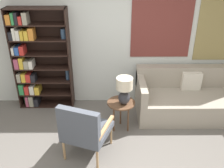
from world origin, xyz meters
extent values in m
cube|color=silver|center=(0.00, 2.03, 1.35)|extent=(6.40, 0.06, 2.70)
cube|color=brown|center=(0.90, 1.99, 1.50)|extent=(1.10, 0.02, 1.04)
cube|color=olive|center=(1.99, 1.99, 1.47)|extent=(0.88, 0.02, 1.11)
cube|color=black|center=(-1.80, 1.85, 0.96)|extent=(0.02, 0.30, 1.92)
cube|color=black|center=(-0.78, 1.85, 0.96)|extent=(0.02, 0.30, 1.92)
cube|color=black|center=(-1.29, 1.85, 1.91)|extent=(1.05, 0.30, 0.02)
cube|color=black|center=(-1.29, 1.85, 0.01)|extent=(1.05, 0.30, 0.02)
cube|color=black|center=(-1.29, 2.00, 0.96)|extent=(1.05, 0.01, 1.92)
cube|color=black|center=(-1.29, 1.85, 0.28)|extent=(1.05, 0.30, 0.02)
cylinder|color=#194723|center=(-1.74, 1.85, 0.13)|extent=(0.06, 0.06, 0.21)
cube|color=#B24C6B|center=(-1.67, 1.83, 0.13)|extent=(0.05, 0.24, 0.22)
cube|color=gray|center=(-1.59, 1.82, 0.13)|extent=(0.08, 0.22, 0.22)
cube|color=black|center=(-1.50, 1.82, 0.10)|extent=(0.08, 0.23, 0.16)
cube|color=black|center=(-1.29, 1.85, 0.55)|extent=(1.05, 0.30, 0.02)
cube|color=#338C4C|center=(-1.74, 1.79, 0.40)|extent=(0.09, 0.17, 0.21)
cube|color=red|center=(-1.64, 1.80, 0.38)|extent=(0.08, 0.18, 0.17)
cube|color=silver|center=(-1.54, 1.83, 0.38)|extent=(0.08, 0.25, 0.17)
cube|color=gold|center=(-1.44, 1.84, 0.37)|extent=(0.09, 0.25, 0.15)
cube|color=black|center=(-1.29, 1.85, 0.83)|extent=(1.05, 0.30, 0.02)
cube|color=gray|center=(-1.75, 1.80, 0.65)|extent=(0.07, 0.18, 0.17)
cube|color=gold|center=(-1.66, 1.83, 0.65)|extent=(0.08, 0.23, 0.16)
cube|color=red|center=(-1.57, 1.82, 0.64)|extent=(0.09, 0.23, 0.15)
cube|color=black|center=(-1.48, 1.80, 0.64)|extent=(0.08, 0.17, 0.14)
cylinder|color=#334C6B|center=(-0.84, 1.85, 0.66)|extent=(0.08, 0.08, 0.20)
cube|color=black|center=(-1.29, 1.85, 1.10)|extent=(1.05, 0.30, 0.02)
cube|color=#B24C6B|center=(-1.74, 1.84, 0.93)|extent=(0.08, 0.25, 0.19)
cube|color=gold|center=(-1.65, 1.80, 0.94)|extent=(0.07, 0.18, 0.21)
cube|color=gray|center=(-1.57, 1.81, 0.91)|extent=(0.08, 0.21, 0.15)
cube|color=silver|center=(-1.48, 1.82, 0.91)|extent=(0.07, 0.22, 0.15)
cube|color=black|center=(-1.29, 1.85, 1.37)|extent=(1.05, 0.30, 0.02)
cube|color=silver|center=(-1.76, 1.83, 1.18)|extent=(0.04, 0.25, 0.14)
cube|color=#2D56A8|center=(-1.69, 1.84, 1.18)|extent=(0.08, 0.25, 0.14)
cube|color=red|center=(-1.60, 1.81, 1.19)|extent=(0.08, 0.21, 0.16)
cube|color=black|center=(-1.29, 1.85, 1.64)|extent=(1.05, 0.30, 0.02)
cube|color=black|center=(-1.75, 1.80, 1.45)|extent=(0.07, 0.19, 0.15)
cube|color=silver|center=(-1.69, 1.82, 1.49)|extent=(0.05, 0.22, 0.22)
cube|color=silver|center=(-1.63, 1.82, 1.47)|extent=(0.06, 0.21, 0.18)
cube|color=gold|center=(-1.56, 1.83, 1.46)|extent=(0.05, 0.24, 0.17)
cube|color=gold|center=(-1.48, 1.82, 1.46)|extent=(0.07, 0.21, 0.17)
cube|color=orange|center=(-1.39, 1.80, 1.48)|extent=(0.09, 0.18, 0.21)
cylinder|color=#334C6B|center=(-0.85, 1.85, 1.47)|extent=(0.09, 0.09, 0.18)
cube|color=orange|center=(-1.74, 1.80, 1.74)|extent=(0.08, 0.18, 0.17)
cube|color=#338C4C|center=(-1.66, 1.81, 1.75)|extent=(0.05, 0.19, 0.20)
cube|color=black|center=(-1.60, 1.79, 1.75)|extent=(0.05, 0.17, 0.21)
cube|color=red|center=(-1.54, 1.81, 1.72)|extent=(0.06, 0.19, 0.14)
cube|color=gray|center=(-1.46, 1.81, 1.75)|extent=(0.08, 0.20, 0.20)
cylinder|color=tan|center=(-0.02, 0.66, 0.17)|extent=(0.04, 0.04, 0.34)
cylinder|color=tan|center=(-0.51, 0.84, 0.17)|extent=(0.04, 0.04, 0.34)
cylinder|color=tan|center=(-0.21, 0.13, 0.17)|extent=(0.04, 0.04, 0.34)
cylinder|color=tan|center=(-0.71, 0.32, 0.17)|extent=(0.04, 0.04, 0.34)
cube|color=#4C515B|center=(-0.36, 0.49, 0.38)|extent=(0.79, 0.81, 0.08)
cube|color=#4C515B|center=(-0.45, 0.24, 0.67)|extent=(0.60, 0.30, 0.50)
cube|color=tan|center=(-0.09, 0.39, 0.52)|extent=(0.25, 0.56, 0.04)
cube|color=tan|center=(-0.63, 0.59, 0.52)|extent=(0.25, 0.56, 0.04)
cube|color=#9E9384|center=(1.50, 1.48, 0.21)|extent=(2.05, 0.94, 0.43)
cube|color=#9E9384|center=(1.50, 1.85, 0.63)|extent=(2.05, 0.20, 0.41)
cube|color=#9E9384|center=(0.54, 1.48, 0.57)|extent=(0.12, 0.94, 0.29)
cube|color=beige|center=(1.50, 1.70, 0.60)|extent=(0.36, 0.12, 0.34)
cylinder|color=brown|center=(0.15, 1.05, 0.53)|extent=(0.46, 0.46, 0.02)
cylinder|color=brown|center=(0.15, 1.19, 0.26)|extent=(0.03, 0.03, 0.51)
cylinder|color=brown|center=(0.03, 0.98, 0.26)|extent=(0.03, 0.03, 0.51)
cylinder|color=brown|center=(0.27, 0.98, 0.26)|extent=(0.03, 0.03, 0.51)
ellipsoid|color=#2D2D33|center=(0.20, 1.01, 0.65)|extent=(0.19, 0.19, 0.22)
cylinder|color=tan|center=(0.20, 1.01, 0.79)|extent=(0.02, 0.02, 0.06)
cylinder|color=beige|center=(0.20, 1.01, 0.91)|extent=(0.27, 0.27, 0.19)
camera|label=1|loc=(-0.02, -2.47, 2.72)|focal=40.00mm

